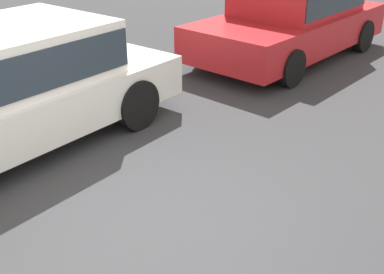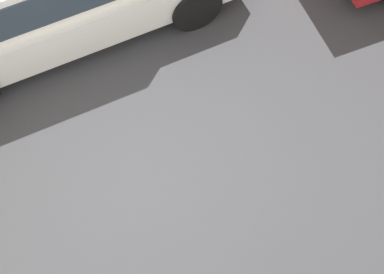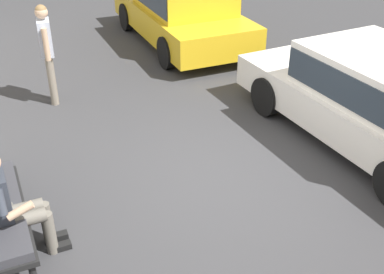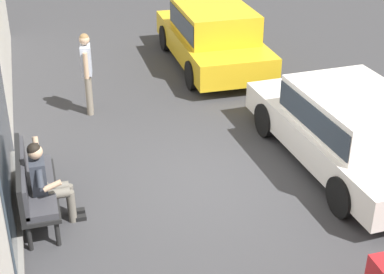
{
  "view_description": "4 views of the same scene",
  "coord_description": "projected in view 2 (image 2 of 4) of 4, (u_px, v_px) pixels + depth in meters",
  "views": [
    {
      "loc": [
        2.38,
        2.6,
        2.68
      ],
      "look_at": [
        -0.21,
        0.36,
        0.98
      ],
      "focal_mm": 45.0,
      "sensor_mm": 36.0,
      "label": 1
    },
    {
      "loc": [
        0.38,
        2.6,
        5.93
      ],
      "look_at": [
        -0.59,
        0.3,
        1.04
      ],
      "focal_mm": 55.0,
      "sensor_mm": 36.0,
      "label": 2
    },
    {
      "loc": [
        -4.74,
        2.6,
        3.76
      ],
      "look_at": [
        -0.11,
        0.49,
        0.8
      ],
      "focal_mm": 45.0,
      "sensor_mm": 36.0,
      "label": 3
    },
    {
      "loc": [
        -8.08,
        2.6,
        5.34
      ],
      "look_at": [
        -0.21,
        0.38,
        1.01
      ],
      "focal_mm": 55.0,
      "sensor_mm": 36.0,
      "label": 4
    }
  ],
  "objects": [
    {
      "name": "ground_plane",
      "position": [
        132.0,
        177.0,
        6.44
      ],
      "size": [
        60.0,
        60.0,
        0.0
      ],
      "primitive_type": "plane",
      "color": "#38383A"
    }
  ]
}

